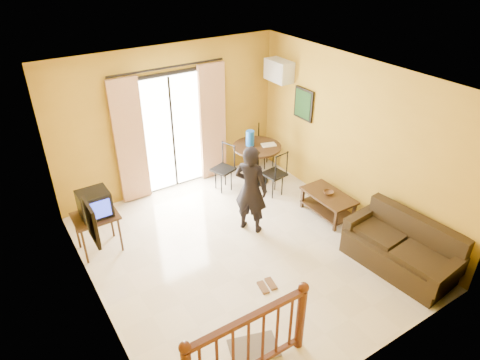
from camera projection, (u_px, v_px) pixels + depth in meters
ground at (242, 251)px, 6.91m from camera, size 5.00×5.00×0.00m
room_shell at (243, 157)px, 6.06m from camera, size 5.00×5.00×5.00m
balcony_door at (173, 132)px, 8.08m from camera, size 2.25×0.14×2.46m
tv_table at (96, 219)px, 6.66m from camera, size 0.67×0.56×0.67m
television at (95, 204)px, 6.53m from camera, size 0.46×0.42×0.41m
picture_left at (92, 223)px, 4.95m from camera, size 0.05×0.42×0.52m
dining_table at (257, 153)px, 8.52m from camera, size 0.97×0.97×0.80m
water_jug at (250, 138)px, 8.38m from camera, size 0.17×0.17×0.31m
serving_tray at (269, 145)px, 8.46m from camera, size 0.32×0.25×0.02m
dining_chairs at (254, 182)px, 8.80m from camera, size 1.82×1.54×0.95m
air_conditioner at (279, 71)px, 8.22m from camera, size 0.31×0.60×0.40m
botanical_print at (304, 104)px, 8.06m from camera, size 0.05×0.50×0.60m
coffee_table at (328, 201)px, 7.65m from camera, size 0.54×0.98×0.43m
bowl at (328, 193)px, 7.58m from camera, size 0.23×0.23×0.06m
sofa at (402, 249)px, 6.47m from camera, size 0.94×1.79×0.82m
standing_person at (251, 189)px, 7.05m from camera, size 0.63×0.69×1.57m
stair_balustrade at (248, 341)px, 4.71m from camera, size 1.63×0.13×1.04m
doormat at (254, 348)px, 5.29m from camera, size 0.69×0.56×0.02m
sandals at (267, 285)px, 6.22m from camera, size 0.29×0.26×0.03m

